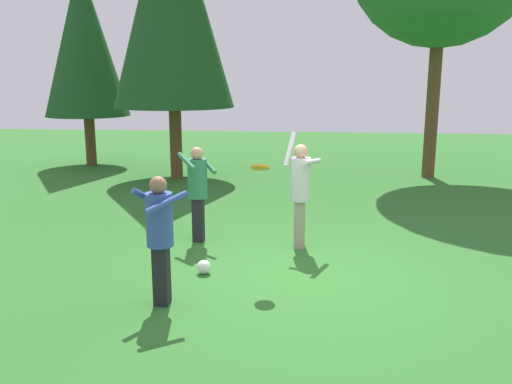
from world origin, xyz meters
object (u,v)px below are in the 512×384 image
Objects in this scene: person_bystander at (198,186)px; ball_white at (204,267)px; person_catcher at (160,230)px; frisbee at (260,168)px; person_thrower at (300,187)px; tree_far_left at (84,41)px.

ball_white is (0.40, -1.59, -0.89)m from person_bystander.
person_catcher reaches higher than frisbee.
person_thrower is 1.53m from frisbee.
person_bystander is 1.86m from ball_white.
tree_far_left is (-6.87, 7.82, 2.84)m from person_thrower.
person_bystander is 0.27× the size of tree_far_left.
person_bystander is at bearing 128.82° from frisbee.
ball_white is (0.33, 1.10, -0.89)m from person_catcher.
person_thrower is 1.80m from person_bystander.
person_bystander reaches higher than person_catcher.
frisbee is (-0.56, -1.32, 0.54)m from person_thrower.
tree_far_left reaches higher than ball_white.
person_bystander is at bearing 104.18° from ball_white.
tree_far_left is (-5.08, 7.61, 2.91)m from person_bystander.
person_catcher is 8.07× the size of ball_white.
person_thrower is 1.17× the size of person_catcher.
tree_far_left is at bearing 71.77° from person_catcher.
person_thrower reaches higher than person_catcher.
tree_far_left reaches higher than person_bystander.
tree_far_left reaches higher than frisbee.
tree_far_left is at bearing 174.91° from person_bystander.
person_catcher reaches higher than ball_white.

